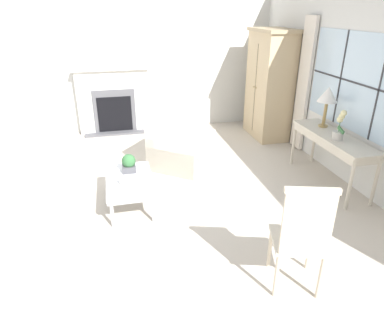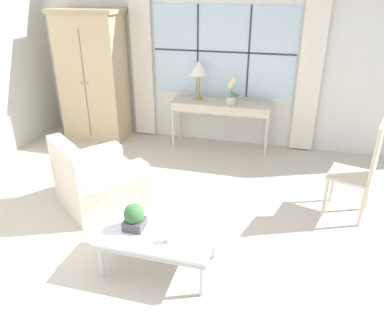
{
  "view_description": "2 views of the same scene",
  "coord_description": "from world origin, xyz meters",
  "px_view_note": "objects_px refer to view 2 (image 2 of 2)",
  "views": [
    {
      "loc": [
        3.99,
        -0.25,
        2.4
      ],
      "look_at": [
        0.41,
        0.58,
        0.77
      ],
      "focal_mm": 32.0,
      "sensor_mm": 36.0,
      "label": 1
    },
    {
      "loc": [
        1.02,
        -2.69,
        2.38
      ],
      "look_at": [
        0.13,
        0.68,
        0.75
      ],
      "focal_mm": 35.0,
      "sensor_mm": 36.0,
      "label": 2
    }
  ],
  "objects_px": {
    "potted_orchid": "(232,93)",
    "pillar_candle": "(169,238)",
    "table_lamp": "(199,69)",
    "potted_plant_small": "(134,217)",
    "console_table": "(221,108)",
    "armoire": "(93,76)",
    "side_chair_wooden": "(364,166)",
    "armchair_upholstered": "(98,183)",
    "coffee_table": "(159,237)"
  },
  "relations": [
    {
      "from": "potted_orchid",
      "to": "pillar_candle",
      "type": "xyz_separation_m",
      "value": [
        -0.04,
        -2.9,
        -0.48
      ]
    },
    {
      "from": "table_lamp",
      "to": "potted_plant_small",
      "type": "height_order",
      "value": "table_lamp"
    },
    {
      "from": "console_table",
      "to": "potted_plant_small",
      "type": "distance_m",
      "value": 2.87
    },
    {
      "from": "potted_plant_small",
      "to": "armoire",
      "type": "bearing_deg",
      "value": 123.29
    },
    {
      "from": "potted_orchid",
      "to": "side_chair_wooden",
      "type": "distance_m",
      "value": 2.22
    },
    {
      "from": "armoire",
      "to": "console_table",
      "type": "xyz_separation_m",
      "value": [
        2.08,
        0.05,
        -0.37
      ]
    },
    {
      "from": "armoire",
      "to": "side_chair_wooden",
      "type": "relative_size",
      "value": 1.81
    },
    {
      "from": "armoire",
      "to": "potted_plant_small",
      "type": "distance_m",
      "value": 3.4
    },
    {
      "from": "table_lamp",
      "to": "pillar_candle",
      "type": "relative_size",
      "value": 5.35
    },
    {
      "from": "pillar_candle",
      "to": "table_lamp",
      "type": "bearing_deg",
      "value": 99.32
    },
    {
      "from": "armoire",
      "to": "console_table",
      "type": "height_order",
      "value": "armoire"
    },
    {
      "from": "pillar_candle",
      "to": "armchair_upholstered",
      "type": "bearing_deg",
      "value": 141.11
    },
    {
      "from": "table_lamp",
      "to": "coffee_table",
      "type": "xyz_separation_m",
      "value": [
        0.36,
        -2.93,
        -0.87
      ]
    },
    {
      "from": "console_table",
      "to": "armchair_upholstered",
      "type": "xyz_separation_m",
      "value": [
        -1.06,
        -2.01,
        -0.38
      ]
    },
    {
      "from": "armoire",
      "to": "pillar_candle",
      "type": "relative_size",
      "value": 18.19
    },
    {
      "from": "table_lamp",
      "to": "pillar_candle",
      "type": "distance_m",
      "value": 3.16
    },
    {
      "from": "potted_orchid",
      "to": "coffee_table",
      "type": "xyz_separation_m",
      "value": [
        -0.17,
        -2.81,
        -0.57
      ]
    },
    {
      "from": "pillar_candle",
      "to": "armoire",
      "type": "bearing_deg",
      "value": 127.11
    },
    {
      "from": "console_table",
      "to": "potted_orchid",
      "type": "height_order",
      "value": "potted_orchid"
    },
    {
      "from": "armoire",
      "to": "pillar_candle",
      "type": "distance_m",
      "value": 3.7
    },
    {
      "from": "table_lamp",
      "to": "pillar_candle",
      "type": "bearing_deg",
      "value": -80.68
    },
    {
      "from": "side_chair_wooden",
      "to": "console_table",
      "type": "bearing_deg",
      "value": 140.27
    },
    {
      "from": "table_lamp",
      "to": "side_chair_wooden",
      "type": "distance_m",
      "value": 2.76
    },
    {
      "from": "armoire",
      "to": "console_table",
      "type": "bearing_deg",
      "value": 1.32
    },
    {
      "from": "table_lamp",
      "to": "potted_plant_small",
      "type": "bearing_deg",
      "value": -87.39
    },
    {
      "from": "armchair_upholstered",
      "to": "side_chair_wooden",
      "type": "height_order",
      "value": "side_chair_wooden"
    },
    {
      "from": "armoire",
      "to": "side_chair_wooden",
      "type": "xyz_separation_m",
      "value": [
        3.9,
        -1.46,
        -0.4
      ]
    },
    {
      "from": "coffee_table",
      "to": "pillar_candle",
      "type": "height_order",
      "value": "pillar_candle"
    },
    {
      "from": "console_table",
      "to": "table_lamp",
      "type": "bearing_deg",
      "value": 170.84
    },
    {
      "from": "armoire",
      "to": "coffee_table",
      "type": "bearing_deg",
      "value": -53.72
    },
    {
      "from": "console_table",
      "to": "pillar_candle",
      "type": "distance_m",
      "value": 2.97
    },
    {
      "from": "potted_orchid",
      "to": "side_chair_wooden",
      "type": "relative_size",
      "value": 0.37
    },
    {
      "from": "armoire",
      "to": "coffee_table",
      "type": "relative_size",
      "value": 2.01
    },
    {
      "from": "potted_plant_small",
      "to": "table_lamp",
      "type": "bearing_deg",
      "value": 92.61
    },
    {
      "from": "armchair_upholstered",
      "to": "potted_plant_small",
      "type": "relative_size",
      "value": 4.85
    },
    {
      "from": "potted_orchid",
      "to": "side_chair_wooden",
      "type": "xyz_separation_m",
      "value": [
        1.66,
        -1.45,
        -0.28
      ]
    },
    {
      "from": "side_chair_wooden",
      "to": "pillar_candle",
      "type": "distance_m",
      "value": 2.24
    },
    {
      "from": "armchair_upholstered",
      "to": "table_lamp",
      "type": "bearing_deg",
      "value": 71.55
    },
    {
      "from": "armoire",
      "to": "side_chair_wooden",
      "type": "distance_m",
      "value": 4.19
    },
    {
      "from": "console_table",
      "to": "table_lamp",
      "type": "relative_size",
      "value": 2.54
    },
    {
      "from": "console_table",
      "to": "potted_plant_small",
      "type": "height_order",
      "value": "console_table"
    },
    {
      "from": "coffee_table",
      "to": "potted_orchid",
      "type": "bearing_deg",
      "value": 86.49
    },
    {
      "from": "armchair_upholstered",
      "to": "coffee_table",
      "type": "distance_m",
      "value": 1.36
    },
    {
      "from": "potted_orchid",
      "to": "pillar_candle",
      "type": "relative_size",
      "value": 3.76
    },
    {
      "from": "coffee_table",
      "to": "armoire",
      "type": "bearing_deg",
      "value": 126.28
    },
    {
      "from": "coffee_table",
      "to": "armchair_upholstered",
      "type": "bearing_deg",
      "value": 140.64
    },
    {
      "from": "console_table",
      "to": "coffee_table",
      "type": "xyz_separation_m",
      "value": [
        -0.01,
        -2.87,
        -0.32
      ]
    },
    {
      "from": "potted_plant_small",
      "to": "armchair_upholstered",
      "type": "bearing_deg",
      "value": 134.19
    },
    {
      "from": "armoire",
      "to": "pillar_candle",
      "type": "height_order",
      "value": "armoire"
    },
    {
      "from": "armoire",
      "to": "coffee_table",
      "type": "distance_m",
      "value": 3.57
    }
  ]
}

